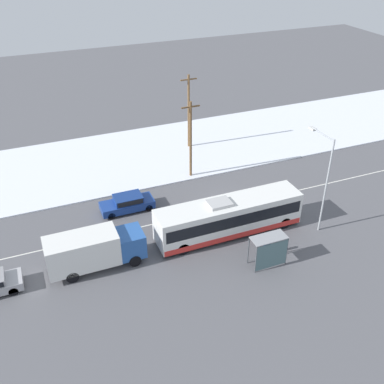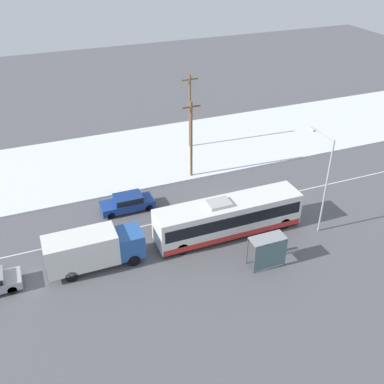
{
  "view_description": "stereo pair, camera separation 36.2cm",
  "coord_description": "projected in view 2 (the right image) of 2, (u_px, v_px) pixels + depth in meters",
  "views": [
    {
      "loc": [
        -15.64,
        -29.33,
        21.87
      ],
      "look_at": [
        -3.05,
        1.39,
        1.4
      ],
      "focal_mm": 42.0,
      "sensor_mm": 36.0,
      "label": 1
    },
    {
      "loc": [
        -15.3,
        -29.47,
        21.87
      ],
      "look_at": [
        -3.05,
        1.39,
        1.4
      ],
      "focal_mm": 42.0,
      "sensor_mm": 36.0,
      "label": 2
    }
  ],
  "objects": [
    {
      "name": "utility_pole_snowlot",
      "position": [
        190.0,
        111.0,
        47.57
      ],
      "size": [
        1.8,
        0.24,
        8.13
      ],
      "color": "brown",
      "rests_on": "ground_plane"
    },
    {
      "name": "pedestrian_at_stop",
      "position": [
        266.0,
        244.0,
        33.41
      ],
      "size": [
        0.61,
        0.27,
        1.7
      ],
      "color": "#23232D",
      "rests_on": "ground_plane"
    },
    {
      "name": "snow_lot",
      "position": [
        181.0,
        148.0,
        49.34
      ],
      "size": [
        80.0,
        13.59,
        0.12
      ],
      "color": "silver",
      "rests_on": "ground_plane"
    },
    {
      "name": "city_bus",
      "position": [
        228.0,
        217.0,
        35.48
      ],
      "size": [
        11.9,
        2.57,
        3.19
      ],
      "color": "white",
      "rests_on": "ground_plane"
    },
    {
      "name": "lane_marking_center",
      "position": [
        230.0,
        206.0,
        39.59
      ],
      "size": [
        60.0,
        0.12,
        0.0
      ],
      "color": "silver",
      "rests_on": "ground_plane"
    },
    {
      "name": "sedan_car",
      "position": [
        128.0,
        202.0,
        38.74
      ],
      "size": [
        4.59,
        1.8,
        1.45
      ],
      "rotation": [
        0.0,
        0.0,
        3.14
      ],
      "color": "navy",
      "rests_on": "ground_plane"
    },
    {
      "name": "box_truck",
      "position": [
        92.0,
        249.0,
        32.07
      ],
      "size": [
        6.99,
        2.3,
        2.86
      ],
      "color": "silver",
      "rests_on": "ground_plane"
    },
    {
      "name": "ground_plane",
      "position": [
        230.0,
        206.0,
        39.59
      ],
      "size": [
        120.0,
        120.0,
        0.0
      ],
      "primitive_type": "plane",
      "color": "#56565B"
    },
    {
      "name": "streetlamp",
      "position": [
        323.0,
        173.0,
        34.34
      ],
      "size": [
        0.36,
        3.0,
        8.1
      ],
      "color": "#9EA3A8",
      "rests_on": "ground_plane"
    },
    {
      "name": "bus_shelter",
      "position": [
        269.0,
        248.0,
        31.98
      ],
      "size": [
        2.62,
        1.2,
        2.4
      ],
      "color": "gray",
      "rests_on": "ground_plane"
    },
    {
      "name": "utility_pole_roadside",
      "position": [
        191.0,
        139.0,
        42.09
      ],
      "size": [
        1.8,
        0.24,
        7.69
      ],
      "color": "brown",
      "rests_on": "ground_plane"
    }
  ]
}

